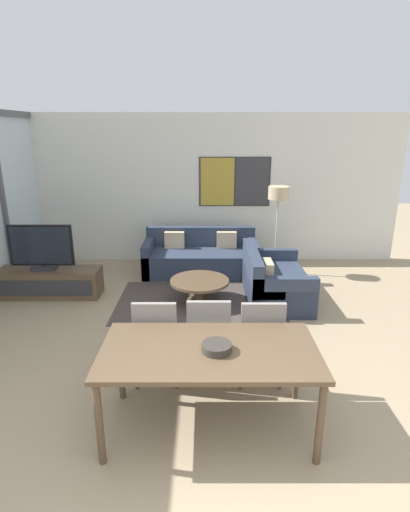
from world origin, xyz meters
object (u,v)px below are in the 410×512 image
Objects in this scene: dining_table at (211,356)px; dining_chair_right at (262,338)px; fruit_bowl at (218,347)px; dining_chair_centre at (210,335)px; dining_chair_left at (158,337)px; coffee_table at (201,285)px; floor_lamp at (280,200)px; sofa_main at (202,257)px; television at (44,248)px; tv_console at (48,282)px; sofa_side at (273,283)px.

dining_chair_right is at bearing 51.50° from dining_table.
dining_chair_centre is at bearing 94.61° from fruit_bowl.
dining_chair_right is (1.04, -0.00, 0.00)m from dining_chair_left.
coffee_table is 2.15m from floor_lamp.
dining_chair_left is (-0.40, -3.38, 0.25)m from sofa_main.
dining_chair_right is 0.60× the size of floor_lamp.
television is at bearing 130.87° from dining_table.
dining_chair_left is 0.95m from fruit_bowl.
sofa_main is at bearing 100.66° from dining_chair_right.
dining_chair_right is (0.52, -0.05, 0.00)m from dining_chair_centre.
dining_chair_left is at bearing 179.79° from dining_chair_right.
sofa_side is (3.50, -0.14, 0.05)m from tv_console.
dining_table is at bearing -49.13° from tv_console.
television is 0.66× the size of sofa_side.
sofa_main is 2.14× the size of dining_chair_left.
sofa_main is 3.41m from dining_chair_left.
sofa_main is at bearing 24.83° from television.
coffee_table is 0.49× the size of dining_table.
sofa_side is at bearing -2.26° from tv_console.
tv_console is 6.76× the size of fruit_bowl.
sofa_main is 8.06× the size of fruit_bowl.
television is at bearing 143.33° from dining_chair_right.
sofa_main is 1.28× the size of floor_lamp.
fruit_bowl is (2.59, -2.96, 0.04)m from television.
dining_chair_centre reaches higher than sofa_side.
sofa_side is 2.98m from dining_table.
floor_lamp is at bearing 43.48° from coffee_table.
floor_lamp reaches higher than sofa_side.
television is 3.38m from dining_chair_centre.
dining_chair_left is 3.76× the size of fruit_bowl.
sofa_side is (3.50, -0.14, -0.51)m from television.
dining_table is 1.91× the size of dining_chair_right.
floor_lamp is (1.35, -0.09, 1.08)m from sofa_main.
sofa_main is at bearing 92.02° from dining_chair_centre.
dining_table reaches higher than tv_console.
dining_chair_centre reaches higher than tv_console.
sofa_side is at bearing 5.69° from coffee_table.
coffee_table is (2.41, -0.25, 0.05)m from tv_console.
dining_chair_centre is (2.53, -2.22, 0.30)m from tv_console.
dining_table is 0.86m from dining_chair_left.
dining_chair_left is at bearing -48.42° from tv_console.
dining_chair_left and dining_chair_centre have the same top height.
coffee_table is at bearing 92.52° from dining_table.
dining_chair_centre is (0.52, 0.04, 0.00)m from dining_chair_left.
dining_chair_centre is (2.53, -2.22, -0.26)m from television.
fruit_bowl is (-0.46, -0.69, 0.30)m from dining_chair_right.
dining_chair_centre is at bearing -41.32° from tv_console.
fruit_bowl is (2.59, -2.96, 0.60)m from tv_console.
coffee_table is (2.41, -0.25, -0.51)m from television.
dining_chair_right is 0.88m from fruit_bowl.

